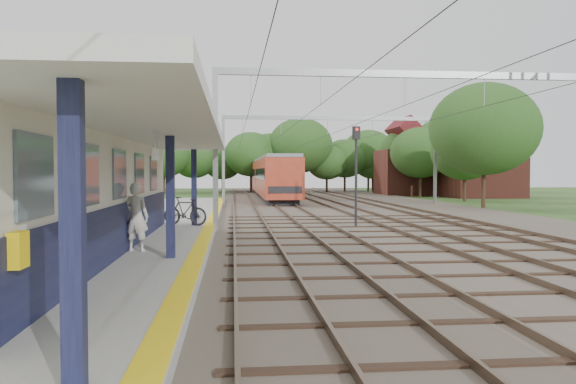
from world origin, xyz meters
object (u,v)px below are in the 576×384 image
person (136,217)px  train (269,176)px  bicycle (185,211)px  signal_post (356,163)px

person → train: 42.88m
bicycle → train: bearing=13.5°
bicycle → person: bearing=-162.4°
bicycle → train: train is taller
bicycle → signal_post: signal_post is taller
train → bicycle: bearing=-99.5°
person → bicycle: size_ratio=0.99×
person → signal_post: bearing=-118.0°
train → signal_post: 33.41m
person → bicycle: person is taller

